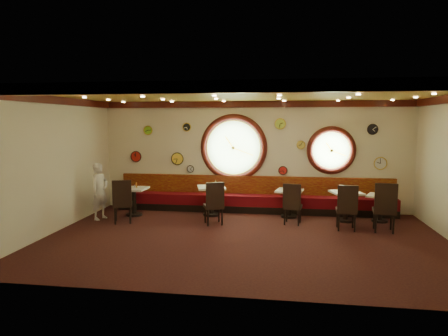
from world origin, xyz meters
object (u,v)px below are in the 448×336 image
(table_a, at_px, (134,198))
(condiment_c_salt, at_px, (288,188))
(condiment_e_bottle, at_px, (386,192))
(condiment_e_salt, at_px, (379,193))
(chair_e, at_px, (385,204))
(table_c, at_px, (289,200))
(condiment_b_pepper, at_px, (214,185))
(chair_b, at_px, (214,200))
(condiment_a_pepper, at_px, (135,186))
(condiment_c_bottle, at_px, (294,186))
(condiment_d_salt, at_px, (342,190))
(condiment_e_pepper, at_px, (383,193))
(chair_d, at_px, (347,205))
(condiment_b_bottle, at_px, (216,183))
(table_e, at_px, (380,205))
(condiment_c_pepper, at_px, (292,188))
(table_b, at_px, (211,197))
(waiter, at_px, (100,191))
(condiment_a_salt, at_px, (129,186))
(condiment_b_salt, at_px, (207,184))
(chair_a, at_px, (122,199))
(table_d, at_px, (346,203))
(condiment_d_bottle, at_px, (352,188))
(condiment_d_pepper, at_px, (347,190))

(table_a, bearing_deg, condiment_c_salt, 6.46)
(condiment_e_bottle, bearing_deg, table_a, -177.35)
(condiment_e_salt, bearing_deg, chair_e, -95.32)
(condiment_e_bottle, bearing_deg, table_c, 177.77)
(condiment_c_salt, bearing_deg, condiment_b_pepper, -174.02)
(chair_b, bearing_deg, condiment_a_pepper, 142.14)
(condiment_c_bottle, bearing_deg, condiment_d_salt, -13.54)
(condiment_e_pepper, bearing_deg, condiment_b_pepper, 179.76)
(chair_d, bearing_deg, condiment_b_bottle, 163.07)
(table_e, relative_size, condiment_c_pepper, 9.51)
(condiment_e_bottle, bearing_deg, condiment_b_bottle, 178.51)
(condiment_c_salt, bearing_deg, table_b, -175.79)
(condiment_a_pepper, bearing_deg, waiter, -146.97)
(condiment_a_salt, bearing_deg, condiment_b_salt, 9.64)
(table_e, distance_m, condiment_e_pepper, 0.32)
(table_e, relative_size, chair_a, 1.21)
(table_c, bearing_deg, condiment_c_pepper, 17.76)
(chair_e, bearing_deg, chair_a, -172.84)
(table_a, distance_m, condiment_e_pepper, 6.71)
(chair_d, xyz_separation_m, condiment_e_bottle, (1.14, 1.07, 0.15))
(condiment_b_salt, bearing_deg, table_b, -28.47)
(chair_a, height_order, condiment_a_salt, chair_a)
(table_b, bearing_deg, table_d, -2.48)
(table_e, distance_m, chair_e, 1.10)
(condiment_c_pepper, bearing_deg, table_a, -174.32)
(table_a, distance_m, table_e, 6.65)
(condiment_c_pepper, bearing_deg, condiment_e_bottle, -2.83)
(condiment_c_salt, xyz_separation_m, condiment_e_salt, (2.33, -0.22, -0.05))
(chair_b, bearing_deg, waiter, 155.17)
(condiment_e_salt, bearing_deg, chair_d, -133.07)
(condiment_a_pepper, relative_size, condiment_e_salt, 0.83)
(condiment_d_bottle, distance_m, condiment_e_bottle, 0.87)
(table_e, bearing_deg, condiment_a_pepper, -177.70)
(chair_a, xyz_separation_m, waiter, (-0.77, 0.35, 0.11))
(table_d, xyz_separation_m, waiter, (-6.50, -0.69, 0.26))
(chair_a, bearing_deg, condiment_e_bottle, -10.07)
(chair_d, distance_m, condiment_e_bottle, 1.58)
(condiment_d_pepper, height_order, condiment_e_pepper, condiment_d_pepper)
(condiment_c_pepper, height_order, condiment_d_pepper, condiment_d_pepper)
(condiment_c_salt, xyz_separation_m, condiment_e_bottle, (2.52, -0.17, -0.03))
(chair_d, xyz_separation_m, condiment_c_bottle, (-1.23, 1.28, 0.21))
(condiment_c_pepper, distance_m, condiment_c_bottle, 0.11)
(condiment_d_salt, bearing_deg, chair_b, -164.23)
(condiment_b_salt, relative_size, condiment_e_bottle, 0.71)
(table_c, distance_m, chair_e, 2.52)
(table_e, distance_m, condiment_a_salt, 6.79)
(table_b, bearing_deg, condiment_b_pepper, -35.33)
(condiment_e_bottle, bearing_deg, condiment_d_bottle, -174.46)
(condiment_a_salt, distance_m, condiment_e_salt, 6.73)
(waiter, bearing_deg, condiment_a_salt, -30.03)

